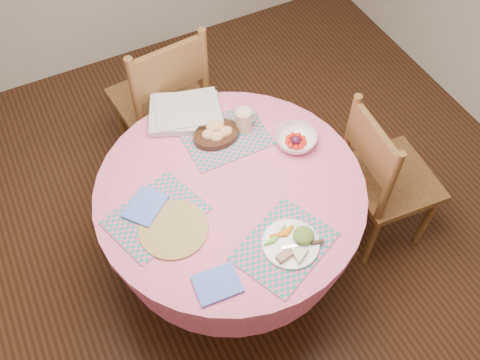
% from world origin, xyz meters
% --- Properties ---
extents(ground, '(4.00, 4.00, 0.00)m').
position_xyz_m(ground, '(0.00, 0.00, 0.00)').
color(ground, '#331C0F').
rests_on(ground, ground).
extents(room_envelope, '(4.01, 4.01, 2.71)m').
position_xyz_m(room_envelope, '(0.00, 0.00, 1.71)').
color(room_envelope, silver).
rests_on(room_envelope, ground).
extents(dining_table, '(1.24, 1.24, 0.75)m').
position_xyz_m(dining_table, '(0.00, 0.00, 0.56)').
color(dining_table, pink).
rests_on(dining_table, ground).
extents(chair_right, '(0.47, 0.48, 0.97)m').
position_xyz_m(chair_right, '(0.81, -0.14, 0.51)').
color(chair_right, brown).
rests_on(chair_right, ground).
extents(chair_back, '(0.53, 0.51, 1.05)m').
position_xyz_m(chair_back, '(-0.01, 0.86, 0.55)').
color(chair_back, brown).
rests_on(chair_back, ground).
extents(placemat_front, '(0.49, 0.44, 0.01)m').
position_xyz_m(placemat_front, '(0.07, -0.37, 0.75)').
color(placemat_front, '#167E81').
rests_on(placemat_front, dining_table).
extents(placemat_left, '(0.48, 0.41, 0.01)m').
position_xyz_m(placemat_left, '(-0.36, 0.01, 0.75)').
color(placemat_left, '#167E81').
rests_on(placemat_left, dining_table).
extents(placemat_back, '(0.40, 0.30, 0.01)m').
position_xyz_m(placemat_back, '(0.11, 0.28, 0.75)').
color(placemat_back, '#167E81').
rests_on(placemat_back, dining_table).
extents(wicker_trivet, '(0.30, 0.30, 0.01)m').
position_xyz_m(wicker_trivet, '(-0.31, -0.09, 0.76)').
color(wicker_trivet, olive).
rests_on(wicker_trivet, dining_table).
extents(napkin_near, '(0.19, 0.15, 0.01)m').
position_xyz_m(napkin_near, '(-0.26, -0.41, 0.76)').
color(napkin_near, '#4F6ACB').
rests_on(napkin_near, dining_table).
extents(napkin_far, '(0.23, 0.22, 0.01)m').
position_xyz_m(napkin_far, '(-0.38, 0.07, 0.76)').
color(napkin_far, '#4F6ACB').
rests_on(napkin_far, placemat_left).
extents(dinner_plate, '(0.24, 0.25, 0.05)m').
position_xyz_m(dinner_plate, '(0.10, -0.39, 0.77)').
color(dinner_plate, white).
rests_on(dinner_plate, placemat_front).
extents(bread_bowl, '(0.23, 0.23, 0.08)m').
position_xyz_m(bread_bowl, '(0.07, 0.30, 0.79)').
color(bread_bowl, black).
rests_on(bread_bowl, placemat_back).
extents(latte_mug, '(0.12, 0.08, 0.12)m').
position_xyz_m(latte_mug, '(0.22, 0.29, 0.82)').
color(latte_mug, '#CEAE8D').
rests_on(latte_mug, placemat_back).
extents(fruit_bowl, '(0.23, 0.23, 0.06)m').
position_xyz_m(fruit_bowl, '(0.40, 0.09, 0.78)').
color(fruit_bowl, white).
rests_on(fruit_bowl, dining_table).
extents(newspaper_stack, '(0.42, 0.38, 0.04)m').
position_xyz_m(newspaper_stack, '(-0.01, 0.50, 0.78)').
color(newspaper_stack, silver).
rests_on(newspaper_stack, dining_table).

